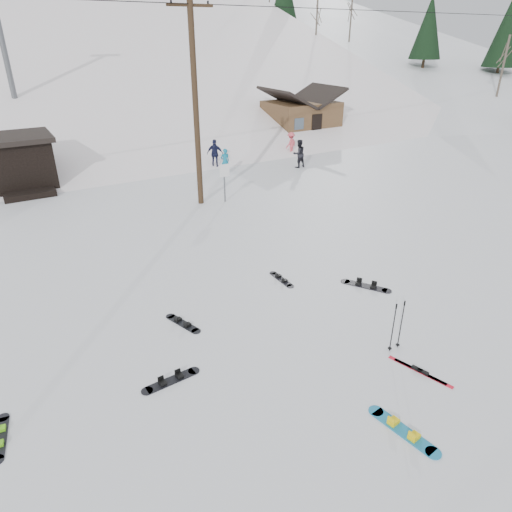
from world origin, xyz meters
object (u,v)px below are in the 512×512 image
cabin (301,118)px  hero_snowboard (403,430)px  hero_skis (420,371)px  utility_pole (195,102)px

cabin → hero_snowboard: cabin is taller
cabin → hero_skis: size_ratio=3.33×
utility_pole → hero_snowboard: 15.86m
hero_snowboard → hero_skis: size_ratio=1.06×
hero_snowboard → hero_skis: hero_snowboard is taller
utility_pole → cabin: (13.00, 10.00, -3.20)m
utility_pole → cabin: bearing=37.6°
hero_snowboard → hero_skis: (1.75, 1.10, -0.01)m
utility_pole → hero_skis: bearing=-92.0°
cabin → hero_snowboard: 29.31m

